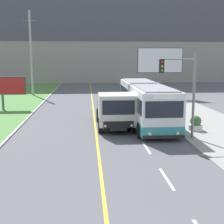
{
  "coord_description": "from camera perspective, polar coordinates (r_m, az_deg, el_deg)",
  "views": [
    {
      "loc": [
        -0.54,
        -4.48,
        5.08
      ],
      "look_at": [
        1.1,
        16.3,
        1.4
      ],
      "focal_mm": 50.0,
      "sensor_mm": 36.0,
      "label": 1
    }
  ],
  "objects": [
    {
      "name": "billboard_large",
      "position": [
        39.55,
        8.78,
        9.11
      ],
      "size": [
        5.66,
        0.24,
        6.23
      ],
      "color": "#59595B",
      "rests_on": "ground_plane"
    },
    {
      "name": "planter_round_near",
      "position": [
        22.33,
        15.03,
        -2.1
      ],
      "size": [
        0.96,
        0.96,
        1.03
      ],
      "color": "silver",
      "rests_on": "sidewalk_right"
    },
    {
      "name": "apartment_block_background",
      "position": [
        66.23,
        -4.18,
        15.61
      ],
      "size": [
        80.0,
        8.04,
        23.14
      ],
      "color": "gray",
      "rests_on": "ground_plane"
    },
    {
      "name": "utility_pole_far",
      "position": [
        43.4,
        -14.6,
        10.38
      ],
      "size": [
        1.8,
        0.28,
        11.09
      ],
      "color": "#9E9E99",
      "rests_on": "ground_plane"
    },
    {
      "name": "planter_round_far",
      "position": [
        34.83,
        7.38,
        2.41
      ],
      "size": [
        0.89,
        0.89,
        1.01
      ],
      "color": "silver",
      "rests_on": "sidewalk_right"
    },
    {
      "name": "dump_truck",
      "position": [
        22.1,
        0.67,
        0.2
      ],
      "size": [
        2.56,
        6.71,
        2.61
      ],
      "color": "black",
      "rests_on": "ground_plane"
    },
    {
      "name": "billboard_small",
      "position": [
        32.03,
        -19.47,
        4.39
      ],
      "size": [
        4.48,
        0.24,
        3.2
      ],
      "color": "#59595B",
      "rests_on": "ground_plane"
    },
    {
      "name": "planter_round_second",
      "position": [
        26.38,
        11.39,
        -0.14
      ],
      "size": [
        0.86,
        0.86,
        1.01
      ],
      "color": "silver",
      "rests_on": "sidewalk_right"
    },
    {
      "name": "planter_round_third",
      "position": [
        30.62,
        9.42,
        1.3
      ],
      "size": [
        0.9,
        0.9,
        1.0
      ],
      "color": "silver",
      "rests_on": "sidewalk_right"
    },
    {
      "name": "traffic_light_mast",
      "position": [
        19.49,
        12.91,
        4.89
      ],
      "size": [
        2.28,
        0.32,
        5.35
      ],
      "color": "slate",
      "rests_on": "ground_plane"
    },
    {
      "name": "city_bus",
      "position": [
        24.58,
        6.09,
        1.71
      ],
      "size": [
        2.74,
        12.43,
        3.06
      ],
      "color": "silver",
      "rests_on": "ground_plane"
    }
  ]
}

